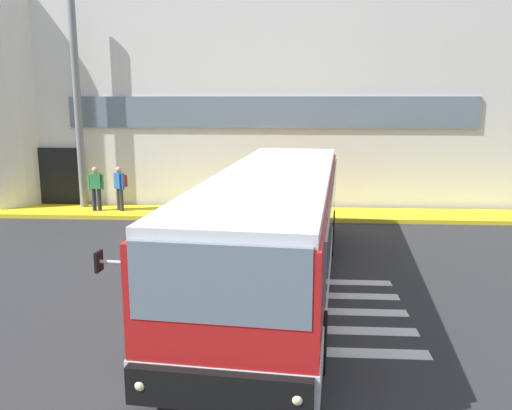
# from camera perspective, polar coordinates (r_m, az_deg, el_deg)

# --- Properties ---
(ground_plane) EXTENTS (80.00, 90.00, 0.02)m
(ground_plane) POSITION_cam_1_polar(r_m,az_deg,el_deg) (15.26, -3.11, -5.08)
(ground_plane) COLOR #2B2B2D
(ground_plane) RESTS_ON ground
(bay_paint_stripes) EXTENTS (4.40, 3.96, 0.01)m
(bay_paint_stripes) POSITION_cam_1_polar(r_m,az_deg,el_deg) (11.20, 4.77, -11.28)
(bay_paint_stripes) COLOR silver
(bay_paint_stripes) RESTS_ON ground
(terminal_building) EXTENTS (23.48, 13.80, 8.76)m
(terminal_building) POSITION_cam_1_polar(r_m,az_deg,el_deg) (26.27, -1.77, 11.51)
(terminal_building) COLOR silver
(terminal_building) RESTS_ON ground
(boarding_curb) EXTENTS (25.68, 2.00, 0.15)m
(boarding_curb) POSITION_cam_1_polar(r_m,az_deg,el_deg) (19.87, -1.52, -0.94)
(boarding_curb) COLOR yellow
(boarding_curb) RESTS_ON ground
(entry_support_column) EXTENTS (0.28, 0.28, 7.81)m
(entry_support_column) POSITION_cam_1_polar(r_m,az_deg,el_deg) (21.49, -18.66, 10.11)
(entry_support_column) COLOR slate
(entry_support_column) RESTS_ON boarding_curb
(bus_main_foreground) EXTENTS (4.12, 11.89, 2.70)m
(bus_main_foreground) POSITION_cam_1_polar(r_m,az_deg,el_deg) (12.28, 2.08, -2.64)
(bus_main_foreground) COLOR red
(bus_main_foreground) RESTS_ON ground
(passenger_near_column) EXTENTS (0.59, 0.24, 1.68)m
(passenger_near_column) POSITION_cam_1_polar(r_m,az_deg,el_deg) (20.75, -16.87, 1.93)
(passenger_near_column) COLOR #1E2338
(passenger_near_column) RESTS_ON boarding_curb
(passenger_by_doorway) EXTENTS (0.52, 0.50, 1.68)m
(passenger_by_doorway) POSITION_cam_1_polar(r_m,az_deg,el_deg) (20.56, -14.44, 2.07)
(passenger_by_doorway) COLOR #2D2D33
(passenger_by_doorway) RESTS_ON boarding_curb
(safety_bollard_yellow) EXTENTS (0.18, 0.18, 0.90)m
(safety_bollard_yellow) POSITION_cam_1_polar(r_m,az_deg,el_deg) (18.56, 0.88, -0.63)
(safety_bollard_yellow) COLOR yellow
(safety_bollard_yellow) RESTS_ON ground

